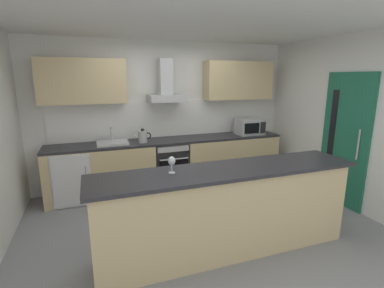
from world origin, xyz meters
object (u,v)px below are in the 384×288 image
oven (169,164)px  refrigerator (72,176)px  kettle (143,136)px  range_hood (166,88)px  wine_glass (172,162)px  microwave (250,127)px  sink (112,142)px

oven → refrigerator: size_ratio=0.94×
kettle → range_hood: (0.46, 0.16, 0.78)m
oven → kettle: 0.72m
oven → wine_glass: wine_glass is taller
refrigerator → microwave: microwave is taller
sink → kettle: bearing=-5.2°
refrigerator → microwave: 3.27m
microwave → sink: 2.55m
sink → wine_glass: size_ratio=2.81×
oven → range_hood: 1.33m
range_hood → wine_glass: range_hood is taller
oven → range_hood: range_hood is taller
microwave → wine_glass: size_ratio=2.81×
range_hood → wine_glass: size_ratio=4.05×
sink → wine_glass: 2.09m
range_hood → refrigerator: bearing=-175.3°
range_hood → wine_glass: (-0.52, -2.15, -0.66)m
sink → refrigerator: bearing=-178.8°
microwave → range_hood: bearing=174.4°
microwave → kettle: 2.06m
refrigerator → kettle: kettle is taller
oven → wine_glass: (-0.52, -2.02, 0.67)m
sink → range_hood: range_hood is taller
microwave → wine_glass: microwave is taller
kettle → wine_glass: size_ratio=1.62×
microwave → sink: microwave is taller
microwave → refrigerator: bearing=179.6°
sink → microwave: bearing=-0.9°
sink → range_hood: size_ratio=0.69×
microwave → range_hood: (-1.59, 0.16, 0.74)m
oven → sink: (-0.96, 0.01, 0.47)m
microwave → range_hood: 1.76m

